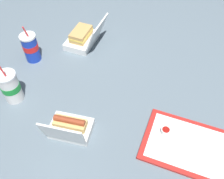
% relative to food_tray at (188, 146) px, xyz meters
% --- Properties ---
extents(ground_plane, '(3.20, 3.20, 0.00)m').
position_rel_food_tray_xyz_m(ground_plane, '(-0.39, 0.11, -0.01)').
color(ground_plane, slate).
extents(food_tray, '(0.41, 0.32, 0.01)m').
position_rel_food_tray_xyz_m(food_tray, '(0.00, 0.00, 0.00)').
color(food_tray, red).
rests_on(food_tray, ground_plane).
extents(ketchup_cup, '(0.04, 0.04, 0.02)m').
position_rel_food_tray_xyz_m(ketchup_cup, '(-0.11, 0.01, 0.02)').
color(ketchup_cup, white).
rests_on(ketchup_cup, food_tray).
extents(napkin_stack, '(0.13, 0.13, 0.00)m').
position_rel_food_tray_xyz_m(napkin_stack, '(0.00, -0.04, 0.01)').
color(napkin_stack, white).
rests_on(napkin_stack, food_tray).
extents(plastic_fork, '(0.10, 0.07, 0.00)m').
position_rel_food_tray_xyz_m(plastic_fork, '(-0.03, 0.08, 0.01)').
color(plastic_fork, white).
rests_on(plastic_fork, food_tray).
extents(clamshell_hotdog_corner, '(0.22, 0.20, 0.16)m').
position_rel_food_tray_xyz_m(clamshell_hotdog_corner, '(-0.46, -0.19, 0.03)').
color(clamshell_hotdog_corner, white).
rests_on(clamshell_hotdog_corner, ground_plane).
extents(clamshell_sandwich_right, '(0.23, 0.23, 0.18)m').
position_rel_food_tray_xyz_m(clamshell_sandwich_right, '(-0.76, 0.33, 0.04)').
color(clamshell_sandwich_right, white).
rests_on(clamshell_sandwich_right, ground_plane).
extents(soda_cup_front, '(0.09, 0.09, 0.22)m').
position_rel_food_tray_xyz_m(soda_cup_front, '(-0.81, -0.18, 0.08)').
color(soda_cup_front, white).
rests_on(soda_cup_front, ground_plane).
extents(soda_cup_right, '(0.08, 0.08, 0.22)m').
position_rel_food_tray_xyz_m(soda_cup_right, '(-0.92, 0.08, 0.08)').
color(soda_cup_right, '#1938B7').
rests_on(soda_cup_right, ground_plane).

